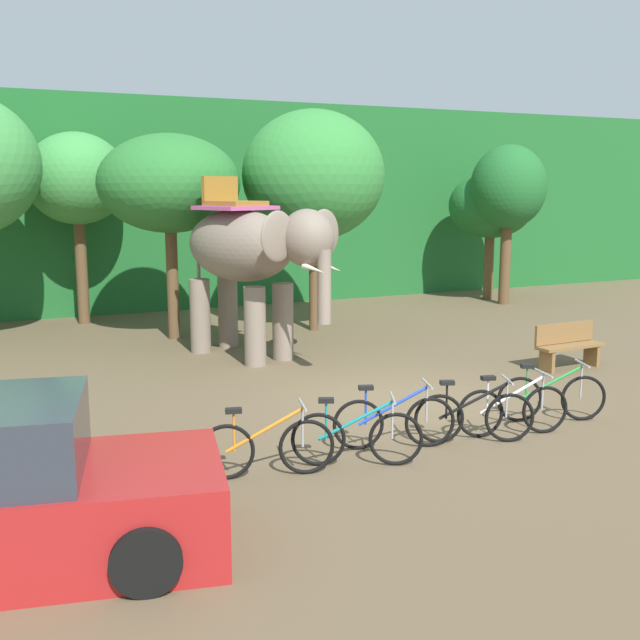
# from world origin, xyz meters

# --- Properties ---
(ground_plane) EXTENTS (80.00, 80.00, 0.00)m
(ground_plane) POSITION_xyz_m (0.00, 0.00, 0.00)
(ground_plane) COLOR brown
(foliage_hedge) EXTENTS (36.00, 6.00, 6.06)m
(foliage_hedge) POSITION_xyz_m (0.00, 13.93, 3.03)
(foliage_hedge) COLOR #1E6028
(foliage_hedge) RESTS_ON ground
(tree_right) EXTENTS (2.58, 2.58, 4.94)m
(tree_right) POSITION_xyz_m (-3.82, 9.82, 3.73)
(tree_right) COLOR brown
(tree_right) RESTS_ON ground
(tree_center_right) EXTENTS (3.27, 3.27, 4.77)m
(tree_center_right) POSITION_xyz_m (-2.14, 6.86, 3.62)
(tree_center_right) COLOR brown
(tree_center_right) RESTS_ON ground
(tree_far_right) EXTENTS (3.47, 3.47, 5.41)m
(tree_far_right) POSITION_xyz_m (1.31, 6.45, 3.82)
(tree_far_right) COLOR brown
(tree_far_right) RESTS_ON ground
(tree_center_left) EXTENTS (2.27, 2.27, 4.81)m
(tree_center_left) POSITION_xyz_m (8.40, 7.97, 3.51)
(tree_center_left) COLOR brown
(tree_center_left) RESTS_ON ground
(tree_center) EXTENTS (2.64, 2.64, 4.00)m
(tree_center) POSITION_xyz_m (8.56, 8.98, 2.96)
(tree_center) COLOR brown
(tree_center) RESTS_ON ground
(elephant) EXTENTS (2.86, 4.20, 3.78)m
(elephant) POSITION_xyz_m (-1.16, 4.12, 2.20)
(elephant) COLOR gray
(elephant) RESTS_ON ground
(bike_orange) EXTENTS (1.67, 0.59, 0.92)m
(bike_orange) POSITION_xyz_m (-3.19, -2.23, 0.39)
(bike_orange) COLOR black
(bike_orange) RESTS_ON ground
(bike_teal) EXTENTS (1.59, 0.79, 0.92)m
(bike_teal) POSITION_xyz_m (-2.00, -2.36, 0.39)
(bike_teal) COLOR black
(bike_teal) RESTS_ON ground
(bike_blue) EXTENTS (1.64, 0.67, 0.92)m
(bike_blue) POSITION_xyz_m (-1.23, -1.98, 0.39)
(bike_blue) COLOR black
(bike_blue) RESTS_ON ground
(bike_black) EXTENTS (1.61, 0.75, 0.92)m
(bike_black) POSITION_xyz_m (-0.09, -2.24, 0.39)
(bike_black) COLOR black
(bike_black) RESTS_ON ground
(bike_white) EXTENTS (1.67, 0.59, 0.92)m
(bike_white) POSITION_xyz_m (0.61, -2.21, 0.39)
(bike_white) COLOR black
(bike_white) RESTS_ON ground
(bike_green) EXTENTS (1.62, 0.73, 0.92)m
(bike_green) POSITION_xyz_m (1.58, -1.92, 0.39)
(bike_green) COLOR black
(bike_green) RESTS_ON ground
(wooden_bench) EXTENTS (1.52, 0.48, 0.89)m
(wooden_bench) POSITION_xyz_m (4.28, 0.68, 0.48)
(wooden_bench) COLOR brown
(wooden_bench) RESTS_ON ground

